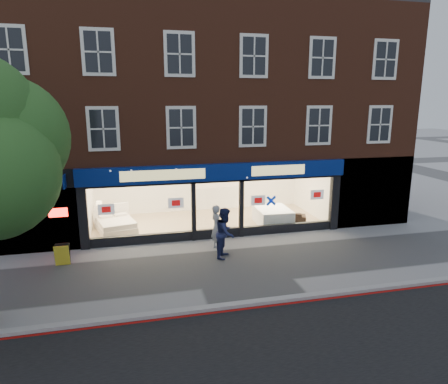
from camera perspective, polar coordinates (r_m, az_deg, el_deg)
name	(u,v)px	position (r m, az deg, el deg)	size (l,w,h in m)	color
ground	(236,265)	(14.80, 1.74, -10.40)	(120.00, 120.00, 0.00)	gray
kerb_line	(264,307)	(12.14, 5.73, -15.98)	(60.00, 0.10, 0.01)	#8C0A07
kerb_stone	(262,302)	(12.28, 5.42, -15.33)	(60.00, 0.25, 0.12)	gray
showroom_floor	(208,222)	(19.58, -2.29, -4.32)	(11.00, 4.50, 0.10)	tan
building	(200,84)	(20.37, -3.47, 15.21)	(19.00, 8.26, 10.30)	brown
display_bed	(116,224)	(18.71, -15.18, -4.49)	(1.95, 2.21, 1.06)	white
bedside_table	(100,218)	(19.95, -17.30, -3.62)	(0.45, 0.45, 0.55)	brown
mattress_stack	(273,216)	(19.19, 6.95, -3.43)	(1.58, 1.97, 0.76)	white
sofa	(287,217)	(19.60, 8.98, -3.51)	(1.78, 0.70, 0.52)	black
a_board	(62,255)	(15.79, -22.09, -8.30)	(0.52, 0.33, 0.79)	gold
pedestrian_grey	(217,227)	(16.03, -1.04, -5.04)	(0.66, 0.44, 1.82)	#9EA0A5
pedestrian_blue	(225,233)	(15.19, 0.19, -5.84)	(0.94, 0.73, 1.94)	#191E46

